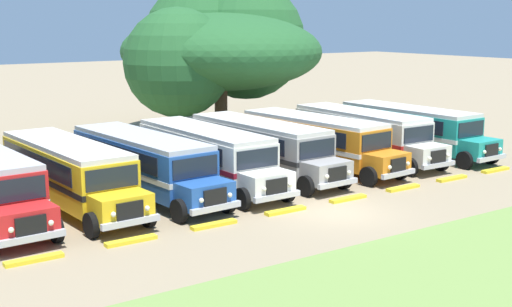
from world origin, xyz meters
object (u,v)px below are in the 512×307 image
parked_bus_slot_1 (69,171)px  parked_bus_slot_7 (411,128)px  parked_bus_slot_4 (262,145)px  parked_bus_slot_5 (316,139)px  parked_bus_slot_6 (363,132)px  broad_shade_tree (217,47)px  parked_bus_slot_3 (207,154)px  parked_bus_slot_2 (144,162)px

parked_bus_slot_1 → parked_bus_slot_7: size_ratio=1.00×
parked_bus_slot_1 → parked_bus_slot_4: bearing=88.7°
parked_bus_slot_4 → parked_bus_slot_5: 3.57m
parked_bus_slot_4 → parked_bus_slot_7: 11.02m
parked_bus_slot_6 → broad_shade_tree: broad_shade_tree is taller
parked_bus_slot_4 → broad_shade_tree: broad_shade_tree is taller
parked_bus_slot_4 → broad_shade_tree: 15.46m
parked_bus_slot_3 → parked_bus_slot_6: (10.93, 0.45, 0.00)m
parked_bus_slot_1 → parked_bus_slot_6: 17.94m
parked_bus_slot_1 → parked_bus_slot_4: 10.55m
parked_bus_slot_2 → parked_bus_slot_3: size_ratio=1.01×
parked_bus_slot_6 → parked_bus_slot_7: bearing=83.8°
parked_bus_slot_3 → parked_bus_slot_4: same height
parked_bus_slot_6 → parked_bus_slot_5: bearing=-84.9°
parked_bus_slot_2 → parked_bus_slot_5: 10.55m
parked_bus_slot_1 → parked_bus_slot_2: bearing=85.4°
parked_bus_slot_1 → parked_bus_slot_6: size_ratio=1.00×
parked_bus_slot_2 → parked_bus_slot_6: 14.38m
parked_bus_slot_7 → parked_bus_slot_3: bearing=-91.6°
parked_bus_slot_2 → parked_bus_slot_4: size_ratio=1.00×
parked_bus_slot_6 → parked_bus_slot_7: same height
parked_bus_slot_5 → broad_shade_tree: 14.70m
parked_bus_slot_7 → broad_shade_tree: broad_shade_tree is taller
broad_shade_tree → parked_bus_slot_6: bearing=-82.7°
parked_bus_slot_5 → parked_bus_slot_7: 7.45m
parked_bus_slot_3 → broad_shade_tree: broad_shade_tree is taller
parked_bus_slot_5 → parked_bus_slot_7: bearing=84.0°
parked_bus_slot_1 → parked_bus_slot_4: (10.55, 0.28, 0.00)m
parked_bus_slot_1 → parked_bus_slot_3: (7.00, -0.04, 0.00)m
parked_bus_slot_7 → parked_bus_slot_4: bearing=-93.2°
broad_shade_tree → parked_bus_slot_1: bearing=-139.3°
parked_bus_slot_2 → parked_bus_slot_5: size_ratio=1.00×
parked_bus_slot_2 → parked_bus_slot_6: size_ratio=1.01×
parked_bus_slot_3 → parked_bus_slot_4: bearing=94.5°
parked_bus_slot_3 → broad_shade_tree: bearing=146.0°
parked_bus_slot_4 → parked_bus_slot_1: bearing=-91.1°
parked_bus_slot_3 → parked_bus_slot_7: bearing=89.5°
parked_bus_slot_2 → parked_bus_slot_6: (14.37, 0.52, 0.00)m
parked_bus_slot_7 → broad_shade_tree: 15.61m
parked_bus_slot_1 → broad_shade_tree: bearing=127.9°
parked_bus_slot_3 → parked_bus_slot_5: bearing=90.5°
parked_bus_slot_4 → parked_bus_slot_5: bearing=84.7°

